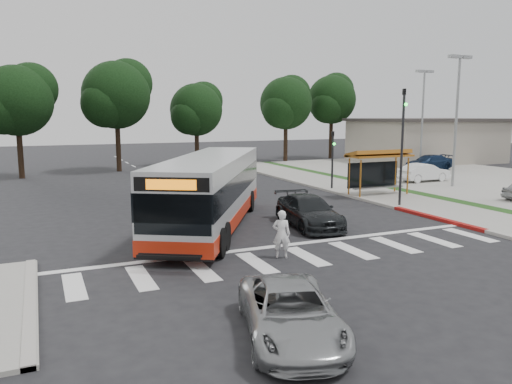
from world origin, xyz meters
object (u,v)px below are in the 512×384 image
pedestrian (281,234)px  silver_suv_south (290,312)px  transit_bus (211,192)px  dark_sedan (309,211)px

pedestrian → silver_suv_south: 6.56m
transit_bus → pedestrian: 5.78m
dark_sedan → silver_suv_south: dark_sedan is taller
silver_suv_south → transit_bus: bearing=96.7°
silver_suv_south → dark_sedan: bearing=74.8°
pedestrian → transit_bus: bearing=-56.4°
transit_bus → silver_suv_south: bearing=-69.6°
transit_bus → dark_sedan: (4.16, -1.66, -0.92)m
dark_sedan → pedestrian: bearing=-123.5°
pedestrian → dark_sedan: bearing=-104.2°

